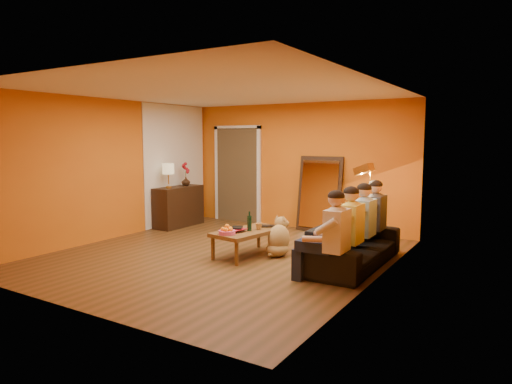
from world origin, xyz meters
The scene contains 27 objects.
room_shell centered at (0.00, 0.37, 1.30)m, with size 5.00×5.50×2.60m.
white_accent centered at (-2.48, 1.75, 1.30)m, with size 0.02×1.90×2.58m, color white.
doorway_recess centered at (-1.50, 2.83, 1.05)m, with size 1.06×0.30×2.10m, color #3F2D19.
door_jamb_left centered at (-2.07, 2.71, 1.05)m, with size 0.08×0.06×2.20m, color white.
door_jamb_right centered at (-0.93, 2.71, 1.05)m, with size 0.08×0.06×2.20m, color white.
door_header centered at (-1.50, 2.71, 2.12)m, with size 1.22×0.06×0.08m, color white.
mirror_frame centered at (0.55, 2.63, 0.76)m, with size 0.92×0.06×1.52m, color black.
mirror_glass centered at (0.55, 2.59, 0.76)m, with size 0.78×0.02×1.36m, color white.
sideboard centered at (-2.24, 1.55, 0.42)m, with size 0.44×1.18×0.85m, color black.
table_lamp centered at (-2.24, 1.25, 1.10)m, with size 0.24×0.24×0.51m, color beige, non-canonical shape.
sofa centered at (2.00, 0.57, 0.31)m, with size 0.83×2.14×0.62m, color black.
coffee_table centered at (0.38, 0.21, 0.21)m, with size 0.62×1.22×0.42m, color brown, non-canonical shape.
floor_lamp centered at (2.00, 1.33, 0.72)m, with size 0.30×0.24×1.44m, color gold, non-canonical shape.
dog centered at (0.79, 0.49, 0.32)m, with size 0.35×0.54×0.64m, color #A27B49, non-canonical shape.
person_far_left centered at (2.13, -0.43, 0.61)m, with size 0.70×0.44×1.22m, color beige, non-canonical shape.
person_mid_left centered at (2.13, 0.12, 0.61)m, with size 0.70×0.44×1.22m, color gold, non-canonical shape.
person_mid_right centered at (2.13, 0.67, 0.61)m, with size 0.70×0.44×1.22m, color #84A8CD, non-canonical shape.
person_far_right centered at (2.13, 1.22, 0.61)m, with size 0.70×0.44×1.22m, color #343439, non-canonical shape.
fruit_bowl centered at (0.28, -0.24, 0.50)m, with size 0.26×0.26×0.16m, color #DA4D84, non-canonical shape.
wine_bottle centered at (0.43, 0.16, 0.58)m, with size 0.07×0.07×0.31m, color black.
tumbler centered at (0.50, 0.33, 0.47)m, with size 0.11×0.11×0.10m, color #B27F3F.
laptop centered at (0.56, 0.56, 0.43)m, with size 0.36×0.23×0.03m, color black.
book_lower centered at (0.20, 0.01, 0.43)m, with size 0.20×0.26×0.02m, color black.
book_mid centered at (0.21, 0.02, 0.46)m, with size 0.20×0.27×0.02m, color maroon.
book_upper centered at (0.20, 0.00, 0.48)m, with size 0.17×0.23×0.02m, color black.
vase centered at (-2.24, 1.80, 0.95)m, with size 0.18×0.18×0.19m, color black.
flowers centered at (-2.24, 1.80, 1.23)m, with size 0.17×0.17×0.51m, color maroon, non-canonical shape.
Camera 1 is at (4.23, -5.82, 1.87)m, focal length 32.00 mm.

